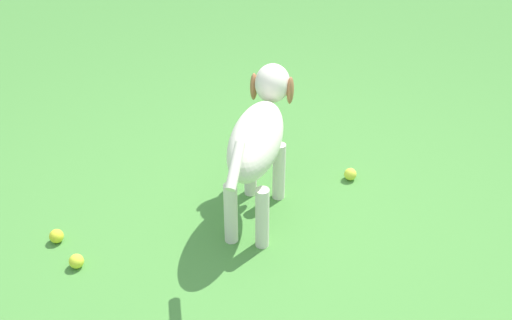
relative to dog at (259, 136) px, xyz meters
name	(u,v)px	position (x,y,z in m)	size (l,w,h in m)	color
ground	(282,244)	(-0.26, 0.09, -0.43)	(14.00, 14.00, 0.00)	#478438
dog	(259,136)	(0.00, 0.00, 0.00)	(0.60, 0.83, 0.66)	silver
tennis_ball_0	(76,261)	(0.24, 0.87, -0.40)	(0.07, 0.07, 0.07)	yellow
tennis_ball_1	(56,236)	(0.46, 0.85, -0.40)	(0.07, 0.07, 0.07)	yellow
tennis_ball_2	(350,174)	(-0.13, -0.54, -0.40)	(0.07, 0.07, 0.07)	#D2DA3C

